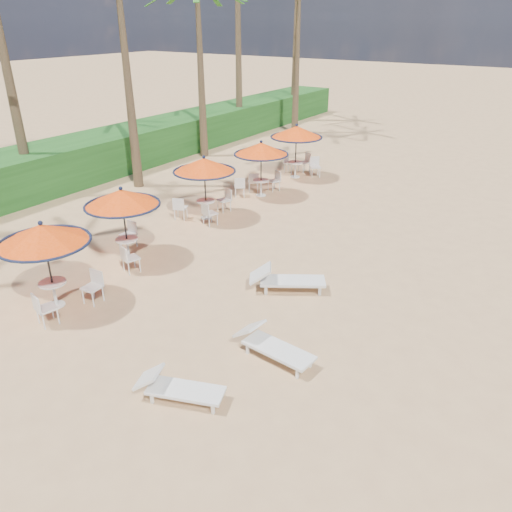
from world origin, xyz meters
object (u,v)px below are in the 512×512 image
Objects in this scene: station_1 at (123,204)px; lounger_mid at (271,345)px; station_3 at (260,155)px; lounger_near at (177,387)px; station_0 at (46,243)px; station_4 at (298,138)px; lounger_far at (285,279)px; station_2 at (204,173)px.

lounger_mid is at bearing -15.53° from station_1.
lounger_near is at bearing -64.29° from station_3.
lounger_near is (4.99, -0.93, -1.53)m from station_0.
station_1 is 10.73m from station_4.
station_1 reaches higher than lounger_mid.
station_1 reaches higher than lounger_near.
lounger_far is at bearing -52.11° from station_3.
station_3 reaches higher than lounger_far.
station_1 is at bearing 100.46° from station_0.
lounger_far is (-0.46, 4.96, 0.05)m from lounger_near.
station_3 is 11.30m from lounger_mid.
station_0 reaches higher than station_1.
station_3 reaches higher than lounger_mid.
station_1 is 4.12m from station_2.
station_0 reaches higher than station_3.
lounger_mid is at bearing 49.29° from lounger_near.
station_4 is 14.13m from lounger_mid.
station_3 is 8.34m from lounger_far.
station_2 reaches higher than lounger_far.
station_0 is at bearing -79.54° from station_1.
lounger_near is (5.58, -14.70, -1.53)m from station_4.
lounger_mid is (6.57, -5.89, -1.43)m from station_2.
station_2 is 1.03× the size of station_3.
station_2 is 6.30m from lounger_far.
station_1 is at bearing -89.83° from station_4.
station_0 is 3.09m from station_1.
lounger_near is at bearing -116.73° from lounger_far.
lounger_far is at bearing 11.04° from station_1.
lounger_near is (5.51, -11.45, -1.43)m from station_3.
station_4 is at bearing 88.55° from station_2.
lounger_near is (5.55, -3.97, -1.51)m from station_1.
lounger_mid is (6.33, -9.25, -1.40)m from station_3.
station_0 is at bearing -170.37° from lounger_far.
station_1 is at bearing -87.22° from station_2.
station_3 is at bearing 92.86° from station_0.
station_2 is 8.94m from lounger_mid.
station_4 reaches higher than station_1.
station_4 is 1.20× the size of lounger_far.
lounger_mid is at bearing -55.59° from station_3.
station_1 is 7.48m from station_3.
station_0 is 1.01× the size of station_1.
lounger_far is (5.12, -9.74, -1.48)m from station_4.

